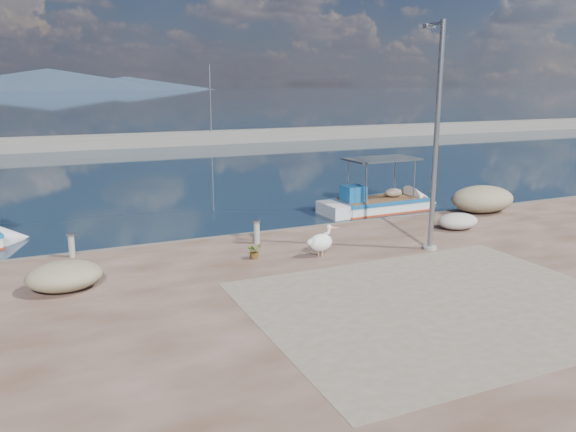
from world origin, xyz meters
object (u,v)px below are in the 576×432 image
at_px(pelican, 321,242).
at_px(bollard_near, 257,231).
at_px(boat_right, 379,206).
at_px(lamp_post, 435,146).

bearing_deg(pelican, bollard_near, 125.69).
height_order(boat_right, bollard_near, boat_right).
bearing_deg(lamp_post, pelican, 169.51).
bearing_deg(boat_right, lamp_post, -112.76).
bearing_deg(lamp_post, boat_right, 68.71).
xyz_separation_m(boat_right, pelican, (-6.39, -6.58, 0.75)).
height_order(boat_right, lamp_post, lamp_post).
bearing_deg(bollard_near, boat_right, 29.86).
bearing_deg(boat_right, pelican, -135.64).
relative_size(boat_right, bollard_near, 7.54).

